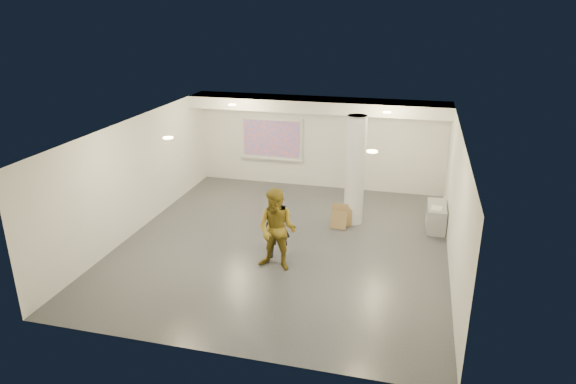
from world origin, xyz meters
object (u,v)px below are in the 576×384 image
(man, at_px, (277,230))
(credenza, at_px, (436,217))
(woman, at_px, (278,226))
(projection_screen, at_px, (272,139))
(column, at_px, (355,171))

(man, bearing_deg, credenza, 48.32)
(woman, height_order, man, man)
(projection_screen, distance_m, credenza, 6.01)
(credenza, bearing_deg, woman, -145.52)
(column, height_order, credenza, column)
(column, xyz_separation_m, projection_screen, (-3.10, 2.65, 0.03))
(projection_screen, relative_size, credenza, 1.84)
(column, bearing_deg, woman, -119.98)
(column, height_order, woman, column)
(projection_screen, height_order, credenza, projection_screen)
(column, xyz_separation_m, credenza, (2.22, 0.14, -1.17))
(projection_screen, height_order, man, projection_screen)
(man, bearing_deg, projection_screen, 113.44)
(credenza, height_order, woman, woman)
(man, bearing_deg, column, 72.86)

